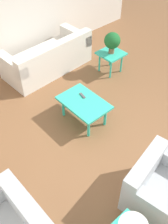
% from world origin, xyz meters
% --- Properties ---
extents(ground_plane, '(14.00, 14.00, 0.00)m').
position_xyz_m(ground_plane, '(0.00, 0.00, 0.00)').
color(ground_plane, brown).
extents(wall_right, '(0.12, 7.20, 2.70)m').
position_xyz_m(wall_right, '(3.06, 0.00, 1.35)').
color(wall_right, silver).
rests_on(wall_right, ground_plane).
extents(sofa, '(0.99, 2.02, 0.79)m').
position_xyz_m(sofa, '(2.28, -0.36, 0.29)').
color(sofa, silver).
rests_on(sofa, ground_plane).
extents(armchair, '(1.03, 1.07, 0.74)m').
position_xyz_m(armchair, '(-1.39, 0.42, 0.30)').
color(armchair, '#A8ADB2').
rests_on(armchair, ground_plane).
extents(coffee_table, '(0.91, 0.61, 0.45)m').
position_xyz_m(coffee_table, '(0.54, 0.12, 0.40)').
color(coffee_table, '#2DB79E').
rests_on(coffee_table, ground_plane).
extents(side_table_plant, '(0.52, 0.52, 0.49)m').
position_xyz_m(side_table_plant, '(1.30, -1.37, 0.41)').
color(side_table_plant, '#2DB79E').
rests_on(side_table_plant, ground_plane).
extents(potted_plant, '(0.35, 0.35, 0.47)m').
position_xyz_m(potted_plant, '(1.30, -1.37, 0.77)').
color(potted_plant, brown).
rests_on(potted_plant, side_table_plant).
extents(remote_control, '(0.16, 0.07, 0.02)m').
position_xyz_m(remote_control, '(0.67, 0.04, 0.46)').
color(remote_control, '#4C4C51').
rests_on(remote_control, coffee_table).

